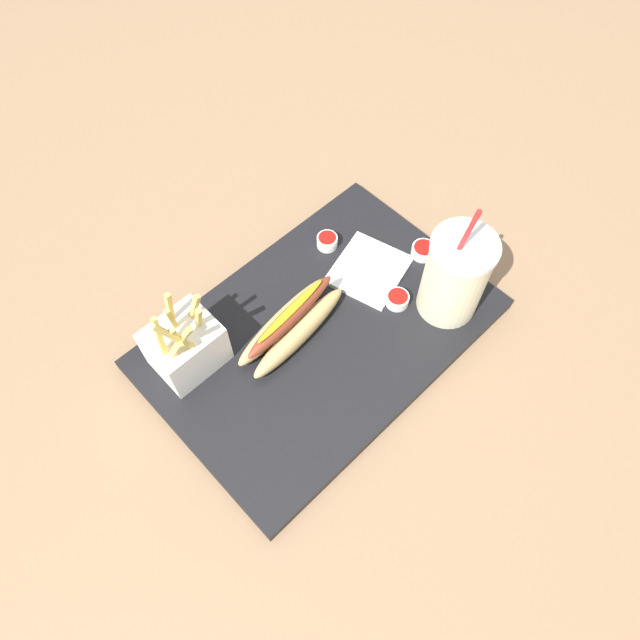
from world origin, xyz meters
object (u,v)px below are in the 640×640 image
fries_basket (185,346)px  napkin_stack (369,270)px  ketchup_cup_1 (327,241)px  soda_cup (455,276)px  hot_dog_1 (292,324)px  ketchup_cup_2 (397,299)px  ketchup_cup_3 (423,250)px

fries_basket → napkin_stack: 0.31m
fries_basket → napkin_stack: size_ratio=1.43×
fries_basket → ketchup_cup_1: 0.29m
soda_cup → napkin_stack: bearing=-71.8°
hot_dog_1 → napkin_stack: 0.16m
soda_cup → ketchup_cup_1: soda_cup is taller
napkin_stack → ketchup_cup_2: bearing=80.7°
hot_dog_1 → ketchup_cup_1: hot_dog_1 is taller
fries_basket → ketchup_cup_1: size_ratio=4.80×
ketchup_cup_3 → napkin_stack: size_ratio=0.34×
ketchup_cup_3 → napkin_stack: ketchup_cup_3 is taller
ketchup_cup_2 → ketchup_cup_1: bearing=-90.0°
ketchup_cup_1 → ketchup_cup_3: ketchup_cup_1 is taller
fries_basket → soda_cup: bearing=150.1°
ketchup_cup_2 → hot_dog_1: bearing=-25.7°
napkin_stack → fries_basket: bearing=-13.5°
ketchup_cup_1 → ketchup_cup_2: ketchup_cup_1 is taller
ketchup_cup_3 → napkin_stack: (0.09, -0.04, -0.01)m
ketchup_cup_2 → napkin_stack: bearing=-99.3°
fries_basket → ketchup_cup_2: bearing=153.7°
hot_dog_1 → ketchup_cup_3: hot_dog_1 is taller
soda_cup → ketchup_cup_1: (0.05, -0.20, -0.06)m
hot_dog_1 → napkin_stack: hot_dog_1 is taller
soda_cup → ketchup_cup_3: size_ratio=5.68×
soda_cup → hot_dog_1: size_ratio=1.10×
hot_dog_1 → napkin_stack: bearing=179.0°
ketchup_cup_1 → napkin_stack: 0.08m
fries_basket → ketchup_cup_2: size_ratio=4.54×
ketchup_cup_1 → napkin_stack: size_ratio=0.30×
ketchup_cup_2 → ketchup_cup_3: bearing=-161.3°
ketchup_cup_1 → hot_dog_1: bearing=28.0°
fries_basket → hot_dog_1: (-0.13, 0.07, -0.02)m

